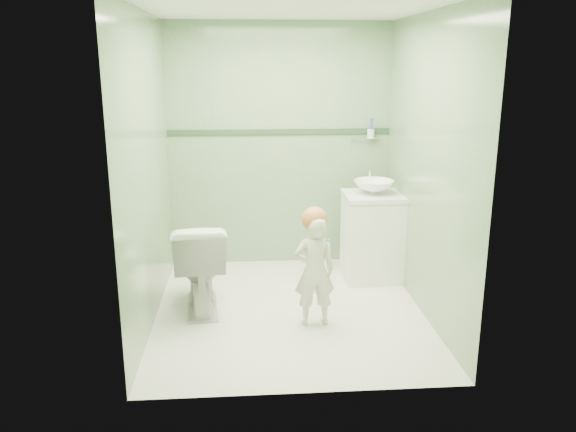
{
  "coord_description": "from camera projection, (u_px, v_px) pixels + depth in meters",
  "views": [
    {
      "loc": [
        -0.35,
        -4.44,
        2.02
      ],
      "look_at": [
        0.0,
        0.15,
        0.78
      ],
      "focal_mm": 35.86,
      "sensor_mm": 36.0,
      "label": 1
    }
  ],
  "objects": [
    {
      "name": "room_shell",
      "position": [
        289.0,
        169.0,
        4.51
      ],
      "size": [
        2.5,
        2.54,
        2.4
      ],
      "color": "gray",
      "rests_on": "ground"
    },
    {
      "name": "teal_toothbrush",
      "position": [
        328.0,
        240.0,
        4.28
      ],
      "size": [
        0.11,
        0.14,
        0.08
      ],
      "color": "#0A8D86",
      "rests_on": "toddler"
    },
    {
      "name": "basin",
      "position": [
        374.0,
        187.0,
        5.32
      ],
      "size": [
        0.37,
        0.37,
        0.13
      ],
      "primitive_type": "imported",
      "color": "white",
      "rests_on": "counter"
    },
    {
      "name": "counter",
      "position": [
        373.0,
        196.0,
        5.35
      ],
      "size": [
        0.54,
        0.52,
        0.04
      ],
      "primitive_type": "cube",
      "color": "white",
      "rests_on": "vanity"
    },
    {
      "name": "trim_stripe",
      "position": [
        280.0,
        132.0,
        5.66
      ],
      "size": [
        2.2,
        0.02,
        0.05
      ],
      "primitive_type": "cube",
      "color": "#29442C",
      "rests_on": "room_shell"
    },
    {
      "name": "vanity",
      "position": [
        372.0,
        238.0,
        5.45
      ],
      "size": [
        0.52,
        0.5,
        0.8
      ],
      "primitive_type": "cube",
      "color": "white",
      "rests_on": "ground"
    },
    {
      "name": "toddler",
      "position": [
        314.0,
        271.0,
        4.47
      ],
      "size": [
        0.34,
        0.24,
        0.89
      ],
      "primitive_type": "imported",
      "rotation": [
        0.0,
        0.0,
        3.21
      ],
      "color": "beige",
      "rests_on": "ground"
    },
    {
      "name": "faucet",
      "position": [
        370.0,
        175.0,
        5.48
      ],
      "size": [
        0.03,
        0.13,
        0.18
      ],
      "color": "silver",
      "rests_on": "counter"
    },
    {
      "name": "ground",
      "position": [
        289.0,
        310.0,
        4.82
      ],
      "size": [
        2.5,
        2.5,
        0.0
      ],
      "primitive_type": "plane",
      "color": "silver",
      "rests_on": "ground"
    },
    {
      "name": "hair_cap",
      "position": [
        315.0,
        219.0,
        4.38
      ],
      "size": [
        0.2,
        0.2,
        0.2
      ],
      "primitive_type": "sphere",
      "color": "#C17039",
      "rests_on": "toddler"
    },
    {
      "name": "toilet",
      "position": [
        200.0,
        265.0,
        4.77
      ],
      "size": [
        0.5,
        0.79,
        0.77
      ],
      "primitive_type": "imported",
      "rotation": [
        0.0,
        0.0,
        3.23
      ],
      "color": "white",
      "rests_on": "ground"
    },
    {
      "name": "cup_holder",
      "position": [
        370.0,
        133.0,
        5.68
      ],
      "size": [
        0.26,
        0.07,
        0.21
      ],
      "color": "silver",
      "rests_on": "room_shell"
    }
  ]
}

